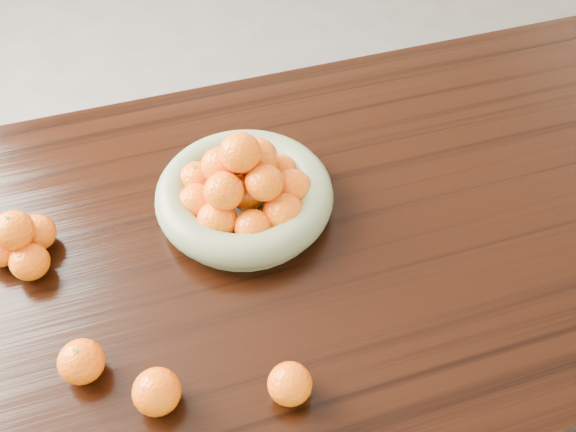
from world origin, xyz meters
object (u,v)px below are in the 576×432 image
object	(u,v)px
dining_table	(285,263)
loose_orange_0	(82,362)
fruit_bowl	(245,192)
orange_pyramid	(20,243)

from	to	relation	value
dining_table	loose_orange_0	size ratio (longest dim) A/B	26.43
fruit_bowl	loose_orange_0	xyz separation A→B (m)	(-0.34, -0.27, -0.01)
fruit_bowl	loose_orange_0	world-z (taller)	fruit_bowl
dining_table	orange_pyramid	size ratio (longest dim) A/B	14.51
orange_pyramid	loose_orange_0	xyz separation A→B (m)	(0.08, -0.27, -0.01)
loose_orange_0	fruit_bowl	bearing A→B (deg)	38.03
orange_pyramid	fruit_bowl	bearing A→B (deg)	-0.28
dining_table	orange_pyramid	xyz separation A→B (m)	(-0.48, 0.09, 0.14)
fruit_bowl	loose_orange_0	size ratio (longest dim) A/B	4.63
dining_table	fruit_bowl	size ratio (longest dim) A/B	5.71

